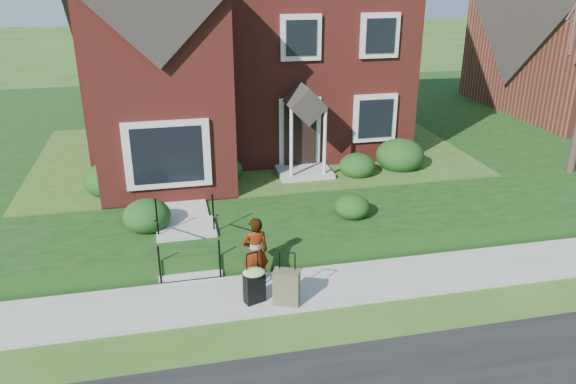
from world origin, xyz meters
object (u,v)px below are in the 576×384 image
object	(u,v)px
front_steps	(188,243)
suitcase_black	(254,283)
woman	(255,252)
suitcase_olive	(286,287)

from	to	relation	value
front_steps	suitcase_black	xyz separation A→B (m)	(1.23, -2.16, 0.04)
woman	suitcase_black	xyz separation A→B (m)	(-0.14, -0.66, -0.36)
suitcase_black	woman	bearing A→B (deg)	59.32
suitcase_black	front_steps	bearing A→B (deg)	100.79
woman	suitcase_olive	world-z (taller)	woman
front_steps	suitcase_olive	world-z (taller)	front_steps
suitcase_black	suitcase_olive	world-z (taller)	suitcase_olive
front_steps	suitcase_black	bearing A→B (deg)	-60.30
suitcase_olive	suitcase_black	bearing A→B (deg)	-175.31
suitcase_black	suitcase_olive	size ratio (longest dim) A/B	0.97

